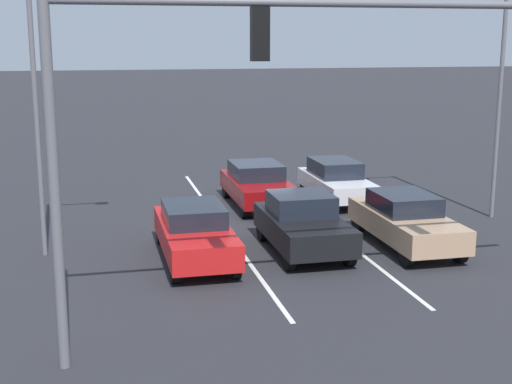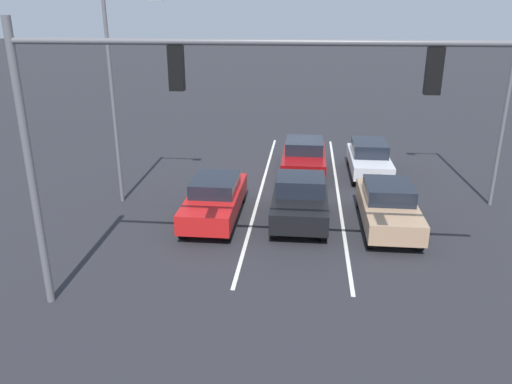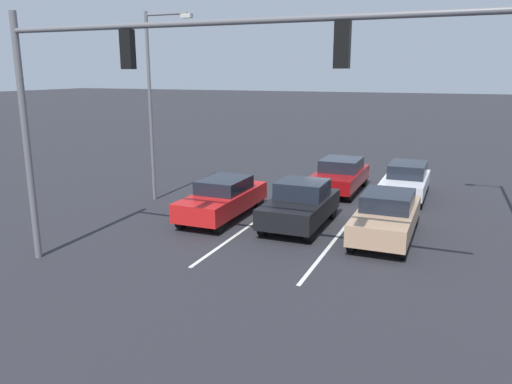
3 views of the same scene
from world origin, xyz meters
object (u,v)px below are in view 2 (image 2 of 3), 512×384
car_maroon_midlane_second (304,156)px  car_red_rightlane_front (215,198)px  car_black_midlane_front (300,200)px  car_silver_leftlane_second (369,158)px  traffic_signal_gantry (181,105)px  street_lamp_left_shoulder (508,68)px  car_tan_leftlane_front (388,205)px  street_lamp_right_shoulder (118,86)px

car_maroon_midlane_second → car_red_rightlane_front: bearing=62.1°
car_black_midlane_front → car_maroon_midlane_second: (-0.06, -5.89, -0.02)m
car_red_rightlane_front → car_silver_leftlane_second: 8.52m
car_silver_leftlane_second → traffic_signal_gantry: (5.66, 11.87, 4.40)m
car_silver_leftlane_second → car_red_rightlane_front: bearing=44.0°
car_silver_leftlane_second → street_lamp_left_shoulder: size_ratio=0.47×
car_red_rightlane_front → car_black_midlane_front: 3.08m
traffic_signal_gantry → street_lamp_left_shoulder: bearing=-139.6°
car_red_rightlane_front → street_lamp_left_shoulder: bearing=-166.7°
car_black_midlane_front → car_tan_leftlane_front: car_black_midlane_front is taller
car_tan_leftlane_front → traffic_signal_gantry: size_ratio=0.38×
car_black_midlane_front → traffic_signal_gantry: 7.86m
car_tan_leftlane_front → car_maroon_midlane_second: 6.73m
street_lamp_left_shoulder → street_lamp_right_shoulder: bearing=4.4°
car_red_rightlane_front → car_silver_leftlane_second: (-6.13, -5.92, 0.02)m
car_maroon_midlane_second → traffic_signal_gantry: traffic_signal_gantry is taller
traffic_signal_gantry → street_lamp_left_shoulder: size_ratio=1.34×
car_red_rightlane_front → car_silver_leftlane_second: bearing=-136.0°
car_red_rightlane_front → car_silver_leftlane_second: size_ratio=1.09×
car_red_rightlane_front → car_tan_leftlane_front: bearing=179.1°
car_red_rightlane_front → street_lamp_left_shoulder: (-10.33, -2.44, 4.46)m
car_black_midlane_front → car_maroon_midlane_second: size_ratio=0.92×
car_tan_leftlane_front → car_maroon_midlane_second: (3.00, -6.02, 0.01)m
car_black_midlane_front → car_maroon_midlane_second: 5.89m
street_lamp_right_shoulder → car_maroon_midlane_second: bearing=-146.5°
street_lamp_right_shoulder → car_red_rightlane_front: bearing=160.2°
traffic_signal_gantry → street_lamp_left_shoulder: street_lamp_left_shoulder is taller
car_black_midlane_front → car_silver_leftlane_second: size_ratio=0.95×
traffic_signal_gantry → car_silver_leftlane_second: bearing=-115.5°
car_maroon_midlane_second → car_silver_leftlane_second: size_ratio=1.03×
street_lamp_right_shoulder → car_silver_leftlane_second: bearing=-155.3°
car_maroon_midlane_second → street_lamp_right_shoulder: (6.91, 4.57, 3.76)m
car_maroon_midlane_second → traffic_signal_gantry: 12.94m
car_tan_leftlane_front → street_lamp_right_shoulder: 10.70m
car_maroon_midlane_second → street_lamp_right_shoulder: 9.10m
car_red_rightlane_front → traffic_signal_gantry: 7.43m
car_red_rightlane_front → traffic_signal_gantry: bearing=94.5°
car_tan_leftlane_front → street_lamp_left_shoulder: 6.62m
car_red_rightlane_front → car_maroon_midlane_second: size_ratio=1.06×
car_black_midlane_front → traffic_signal_gantry: bearing=66.4°
car_maroon_midlane_second → traffic_signal_gantry: bearing=77.3°
car_silver_leftlane_second → car_tan_leftlane_front: bearing=90.0°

